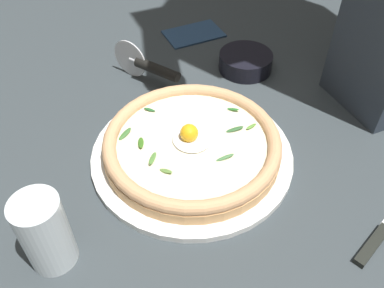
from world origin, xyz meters
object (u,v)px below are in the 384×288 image
Objects in this scene: pizza at (192,144)px; side_bowl at (245,62)px; pizza_cutter at (149,66)px; table_knife at (383,231)px; folded_napkin at (194,33)px; drinking_glass at (47,236)px.

pizza is 0.30m from side_bowl.
table_knife is (0.42, 0.33, -0.04)m from pizza_cutter.
folded_napkin is at bearing -149.41° from side_bowl.
folded_napkin is at bearing -160.78° from table_knife.
drinking_glass is at bearing -40.82° from side_bowl.
drinking_glass is (0.17, -0.22, 0.02)m from pizza.
side_bowl is at bearing 149.47° from pizza.
side_bowl is 0.84× the size of folded_napkin.
drinking_glass reaches higher than pizza.
pizza is at bearing -125.68° from table_knife.
side_bowl is 0.22m from pizza_cutter.
table_knife is at bearing 54.32° from pizza.
pizza is 2.19× the size of folded_napkin.
pizza_cutter reaches higher than side_bowl.
pizza_cutter reaches higher than folded_napkin.
pizza_cutter is at bearing -141.94° from table_knife.
pizza is 1.70× the size of table_knife.
pizza_cutter is 0.54m from table_knife.
pizza is at bearing 15.42° from pizza_cutter.
drinking_glass is (0.43, -0.37, 0.03)m from side_bowl.
drinking_glass reaches higher than folded_napkin.
table_knife is at bearing 87.82° from drinking_glass.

